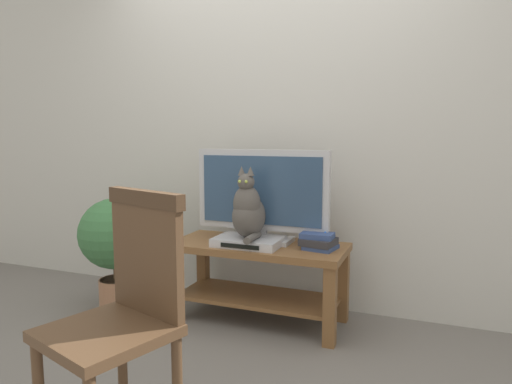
{
  "coord_description": "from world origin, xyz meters",
  "views": [
    {
      "loc": [
        1.04,
        -2.09,
        1.21
      ],
      "look_at": [
        0.0,
        0.54,
        0.85
      ],
      "focal_mm": 32.25,
      "sensor_mm": 36.0,
      "label": 1
    }
  ],
  "objects_px": {
    "tv_stand": "(259,267)",
    "potted_plant": "(115,241)",
    "media_box": "(249,241)",
    "wooden_chair": "(125,304)",
    "book_stack": "(319,241)",
    "cat": "(248,211)",
    "tv": "(262,194)"
  },
  "relations": [
    {
      "from": "tv",
      "to": "book_stack",
      "type": "bearing_deg",
      "value": -8.45
    },
    {
      "from": "media_box",
      "to": "wooden_chair",
      "type": "distance_m",
      "value": 1.27
    },
    {
      "from": "tv",
      "to": "book_stack",
      "type": "distance_m",
      "value": 0.47
    },
    {
      "from": "book_stack",
      "to": "media_box",
      "type": "bearing_deg",
      "value": -171.42
    },
    {
      "from": "media_box",
      "to": "book_stack",
      "type": "distance_m",
      "value": 0.44
    },
    {
      "from": "tv_stand",
      "to": "media_box",
      "type": "bearing_deg",
      "value": -125.92
    },
    {
      "from": "tv",
      "to": "book_stack",
      "type": "xyz_separation_m",
      "value": [
        0.39,
        -0.06,
        -0.26
      ]
    },
    {
      "from": "tv_stand",
      "to": "tv",
      "type": "relative_size",
      "value": 1.26
    },
    {
      "from": "tv_stand",
      "to": "potted_plant",
      "type": "relative_size",
      "value": 1.42
    },
    {
      "from": "potted_plant",
      "to": "book_stack",
      "type": "bearing_deg",
      "value": 9.43
    },
    {
      "from": "tv",
      "to": "wooden_chair",
      "type": "relative_size",
      "value": 0.89
    },
    {
      "from": "cat",
      "to": "book_stack",
      "type": "height_order",
      "value": "cat"
    },
    {
      "from": "tv",
      "to": "book_stack",
      "type": "relative_size",
      "value": 3.89
    },
    {
      "from": "tv_stand",
      "to": "cat",
      "type": "relative_size",
      "value": 2.48
    },
    {
      "from": "media_box",
      "to": "wooden_chair",
      "type": "height_order",
      "value": "wooden_chair"
    },
    {
      "from": "tv",
      "to": "wooden_chair",
      "type": "height_order",
      "value": "tv"
    },
    {
      "from": "tv_stand",
      "to": "wooden_chair",
      "type": "height_order",
      "value": "wooden_chair"
    },
    {
      "from": "cat",
      "to": "potted_plant",
      "type": "relative_size",
      "value": 0.57
    },
    {
      "from": "tv",
      "to": "wooden_chair",
      "type": "xyz_separation_m",
      "value": [
        -0.02,
        -1.39,
        -0.24
      ]
    },
    {
      "from": "tv",
      "to": "potted_plant",
      "type": "xyz_separation_m",
      "value": [
        -0.95,
        -0.28,
        -0.33
      ]
    },
    {
      "from": "media_box",
      "to": "book_stack",
      "type": "xyz_separation_m",
      "value": [
        0.43,
        0.07,
        0.02
      ]
    },
    {
      "from": "media_box",
      "to": "cat",
      "type": "distance_m",
      "value": 0.2
    },
    {
      "from": "tv_stand",
      "to": "media_box",
      "type": "height_order",
      "value": "media_box"
    },
    {
      "from": "tv_stand",
      "to": "tv",
      "type": "distance_m",
      "value": 0.47
    },
    {
      "from": "tv",
      "to": "cat",
      "type": "height_order",
      "value": "tv"
    },
    {
      "from": "tv_stand",
      "to": "potted_plant",
      "type": "distance_m",
      "value": 0.99
    },
    {
      "from": "wooden_chair",
      "to": "media_box",
      "type": "bearing_deg",
      "value": 91.15
    },
    {
      "from": "tv",
      "to": "potted_plant",
      "type": "bearing_deg",
      "value": -163.6
    },
    {
      "from": "cat",
      "to": "wooden_chair",
      "type": "distance_m",
      "value": 1.27
    },
    {
      "from": "book_stack",
      "to": "potted_plant",
      "type": "relative_size",
      "value": 0.29
    },
    {
      "from": "book_stack",
      "to": "potted_plant",
      "type": "height_order",
      "value": "potted_plant"
    },
    {
      "from": "tv_stand",
      "to": "book_stack",
      "type": "xyz_separation_m",
      "value": [
        0.39,
        0.0,
        0.2
      ]
    }
  ]
}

